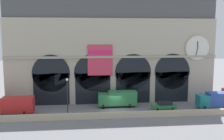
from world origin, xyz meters
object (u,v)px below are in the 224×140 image
object	(u,v)px
car_mideast	(164,105)
street_lamp_quayside	(67,93)
box_truck_west	(13,105)
box_truck_center	(118,98)
box_truck_east	(217,100)

from	to	relation	value
car_mideast	street_lamp_quayside	bearing A→B (deg)	-169.51
box_truck_west	box_truck_center	size ratio (longest dim) A/B	1.00
box_truck_west	car_mideast	distance (m)	27.68
box_truck_center	street_lamp_quayside	size ratio (longest dim) A/B	1.09
street_lamp_quayside	box_truck_west	bearing A→B (deg)	162.28
box_truck_east	street_lamp_quayside	xyz separation A→B (m)	(-28.21, -3.15, 2.71)
box_truck_west	box_truck_center	world-z (taller)	same
box_truck_west	car_mideast	size ratio (longest dim) A/B	1.70
street_lamp_quayside	box_truck_east	bearing A→B (deg)	6.38
box_truck_east	street_lamp_quayside	world-z (taller)	street_lamp_quayside
car_mideast	box_truck_east	bearing A→B (deg)	-0.79
car_mideast	box_truck_east	world-z (taller)	box_truck_east
box_truck_east	street_lamp_quayside	size ratio (longest dim) A/B	1.09
box_truck_center	box_truck_east	size ratio (longest dim) A/B	1.00
car_mideast	street_lamp_quayside	size ratio (longest dim) A/B	0.64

